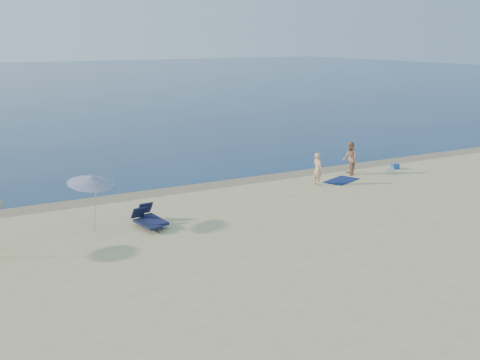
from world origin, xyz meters
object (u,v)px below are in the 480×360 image
person_right (350,158)px  blue_cooler (395,166)px  person_left (318,169)px  umbrella_near (91,180)px

person_right → blue_cooler: person_right is taller
person_right → blue_cooler: 3.30m
person_left → person_right: bearing=-73.7°
person_left → person_right: 3.12m
blue_cooler → person_left: bearing=-167.3°
person_right → umbrella_near: size_ratio=0.76×
person_right → umbrella_near: bearing=-55.9°
umbrella_near → person_left: bearing=-7.6°
person_left → blue_cooler: (6.16, 0.87, -0.69)m
person_left → umbrella_near: (-12.02, -1.64, 1.19)m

